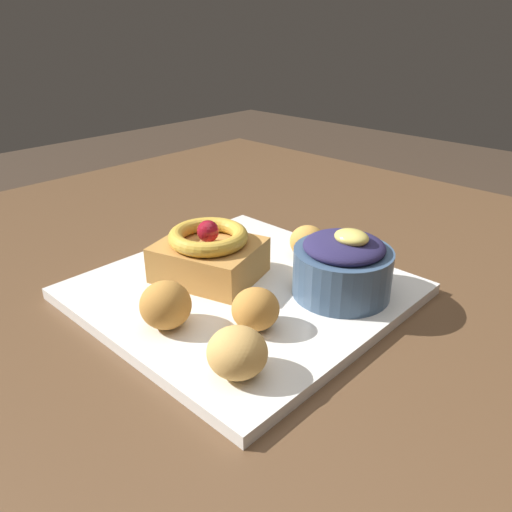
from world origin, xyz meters
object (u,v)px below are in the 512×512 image
fritter_front (256,309)px  fritter_back (166,305)px  fritter_middle (237,352)px  cake_slice (209,254)px  fritter_extra (308,242)px  berry_ramekin (343,266)px  front_plate (243,291)px

fritter_front → fritter_back: bearing=-138.3°
fritter_back → fritter_middle: bearing=-2.0°
cake_slice → fritter_extra: bearing=66.8°
berry_ramekin → fritter_extra: bearing=151.1°
berry_ramekin → fritter_back: (-0.08, -0.16, -0.01)m
fritter_front → fritter_extra: bearing=111.2°
front_plate → berry_ramekin: size_ratio=3.00×
fritter_middle → fritter_back: bearing=178.0°
berry_ramekin → fritter_middle: bearing=-84.9°
fritter_front → front_plate: bearing=143.5°
cake_slice → fritter_front: (0.10, -0.04, -0.01)m
fritter_front → fritter_extra: size_ratio=1.03×
berry_ramekin → fritter_extra: berry_ramekin is taller
fritter_front → fritter_middle: (0.03, -0.06, 0.00)m
fritter_middle → berry_ramekin: bearing=95.1°
cake_slice → front_plate: bearing=10.9°
front_plate → fritter_extra: fritter_extra is taller
fritter_front → fritter_middle: fritter_middle is taller
cake_slice → fritter_back: cake_slice is taller
cake_slice → fritter_middle: size_ratio=2.56×
berry_ramekin → fritter_middle: (0.01, -0.16, -0.01)m
berry_ramekin → fritter_back: bearing=-116.8°
front_plate → fritter_back: size_ratio=6.29×
fritter_back → fritter_extra: 0.20m
fritter_back → fritter_extra: fritter_back is taller
fritter_extra → front_plate: bearing=-92.7°
fritter_middle → cake_slice: bearing=145.7°
cake_slice → berry_ramekin: (0.12, 0.07, 0.00)m
front_plate → cake_slice: size_ratio=2.37×
cake_slice → fritter_back: size_ratio=2.65×
berry_ramekin → fritter_front: bearing=-100.8°
front_plate → fritter_extra: 0.10m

